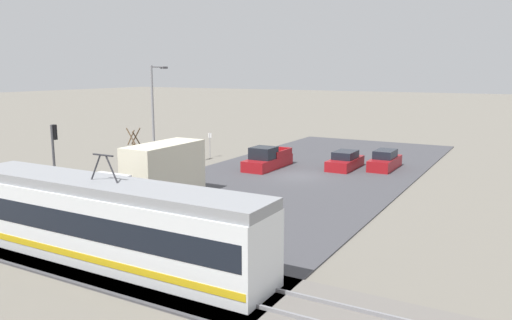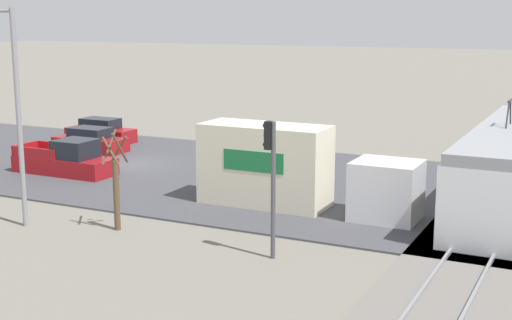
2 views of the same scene
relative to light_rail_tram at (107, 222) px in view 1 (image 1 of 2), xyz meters
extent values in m
plane|color=slate|center=(0.26, -19.65, -1.75)|extent=(320.00, 320.00, 0.00)
cube|color=#424247|center=(0.26, -19.65, -1.71)|extent=(16.69, 44.04, 0.08)
cube|color=slate|center=(0.26, 0.00, -1.71)|extent=(57.31, 4.40, 0.08)
cube|color=gray|center=(0.26, -0.72, -1.60)|extent=(56.17, 0.10, 0.14)
cube|color=gray|center=(0.26, 0.72, -1.60)|extent=(56.17, 0.10, 0.14)
cube|color=white|center=(0.00, 0.00, -0.16)|extent=(15.33, 2.65, 3.02)
cube|color=black|center=(0.00, 0.00, 0.19)|extent=(14.87, 2.68, 1.01)
cube|color=gold|center=(0.00, 0.00, -1.10)|extent=(15.18, 2.69, 0.29)
cube|color=gray|center=(0.00, 0.00, 1.56)|extent=(15.33, 2.44, 0.43)
cylinder|color=#2D2D33|center=(-0.45, 0.00, 2.32)|extent=(0.66, 0.07, 1.15)
cylinder|color=#2D2D33|center=(0.45, 0.00, 2.32)|extent=(0.66, 0.07, 1.15)
cube|color=#2D2D33|center=(0.00, 0.00, 2.87)|extent=(1.10, 0.08, 0.06)
cube|color=silver|center=(4.63, -3.94, -0.48)|extent=(2.30, 2.63, 2.38)
cube|color=beige|center=(4.63, -9.37, 0.08)|extent=(2.30, 5.59, 3.51)
cube|color=#196B38|center=(5.79, -9.37, 0.43)|extent=(0.02, 2.80, 0.88)
cube|color=maroon|center=(3.69, -21.45, -1.23)|extent=(1.98, 5.56, 0.89)
cube|color=black|center=(3.69, -20.68, -0.30)|extent=(1.82, 1.89, 0.96)
cube|color=maroon|center=(4.60, -22.62, -0.53)|extent=(0.12, 2.78, 0.52)
cube|color=maroon|center=(2.78, -22.62, -0.53)|extent=(0.12, 2.78, 0.52)
cube|color=maroon|center=(3.69, -24.12, -0.53)|extent=(1.82, 0.22, 0.52)
cube|color=red|center=(4.46, -24.20, -0.96)|extent=(0.14, 0.04, 0.18)
cube|color=maroon|center=(-4.88, -25.89, -1.22)|extent=(1.73, 4.65, 0.90)
cube|color=black|center=(-4.88, -25.89, -0.45)|extent=(1.49, 2.42, 0.66)
cube|color=maroon|center=(-1.99, -24.38, -1.25)|extent=(1.86, 4.58, 0.83)
cube|color=black|center=(-1.99, -24.38, -0.53)|extent=(1.60, 2.38, 0.61)
cylinder|color=#47474C|center=(10.78, -6.11, 0.62)|extent=(0.16, 0.16, 4.73)
cube|color=black|center=(10.78, -6.29, 2.51)|extent=(0.28, 0.22, 0.95)
sphere|color=#390606|center=(10.78, -6.41, 2.83)|extent=(0.18, 0.18, 0.18)
sphere|color=yellow|center=(10.78, -6.41, 2.51)|extent=(0.18, 0.18, 0.18)
sphere|color=black|center=(10.78, -6.41, 2.19)|extent=(0.18, 0.18, 0.18)
cylinder|color=brown|center=(10.44, -12.94, -0.39)|extent=(0.24, 0.24, 2.73)
cylinder|color=brown|center=(10.69, -12.94, 1.41)|extent=(0.09, 0.78, 1.06)
cylinder|color=brown|center=(10.44, -12.69, 1.50)|extent=(0.94, 0.09, 1.28)
cylinder|color=brown|center=(10.19, -12.94, 1.41)|extent=(0.09, 0.78, 1.06)
cylinder|color=brown|center=(10.44, -13.19, 1.50)|extent=(0.94, 0.09, 1.28)
cylinder|color=gray|center=(11.63, -16.53, 2.48)|extent=(0.20, 0.20, 8.47)
cylinder|color=gray|center=(11.63, -17.33, 6.60)|extent=(0.12, 1.60, 0.12)
cube|color=#515156|center=(11.63, -18.08, 6.54)|extent=(0.36, 0.60, 0.18)
cylinder|color=gray|center=(10.94, -23.54, -0.59)|extent=(0.06, 0.06, 2.33)
cube|color=white|center=(10.94, -23.57, 0.36)|extent=(0.32, 0.02, 0.44)
cube|color=red|center=(10.94, -23.58, 0.36)|extent=(0.31, 0.01, 0.10)
camera|label=1|loc=(-15.39, 14.54, 6.30)|focal=35.00mm
camera|label=2|loc=(31.93, 3.71, 6.37)|focal=50.00mm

